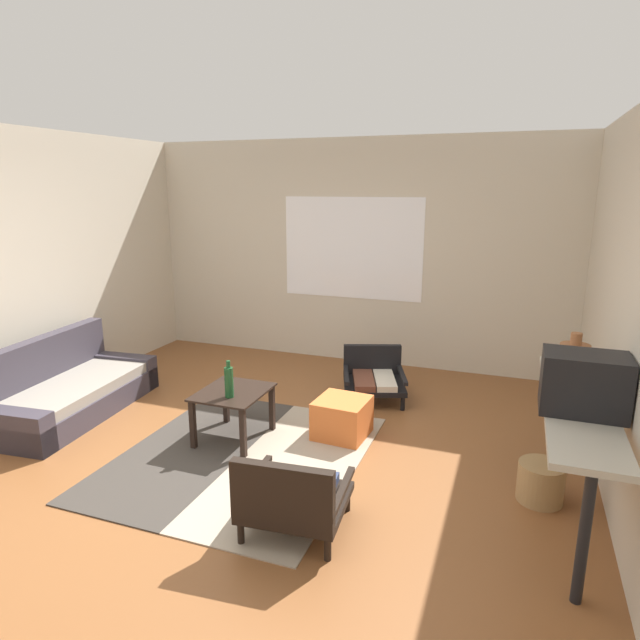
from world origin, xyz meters
name	(u,v)px	position (x,y,z in m)	size (l,w,h in m)	color
ground_plane	(236,473)	(0.00, 0.00, 0.00)	(7.80, 7.80, 0.00)	brown
far_wall_with_window	(353,253)	(0.00, 3.06, 1.35)	(5.60, 0.13, 2.70)	beige
area_rug	(242,456)	(-0.08, 0.25, 0.01)	(1.87, 2.19, 0.01)	#38332D
couch	(67,391)	(-2.08, 0.45, 0.22)	(0.95, 1.80, 0.73)	#38333D
coffee_table	(233,400)	(-0.29, 0.51, 0.36)	(0.55, 0.63, 0.45)	black
armchair_by_window	(373,376)	(0.59, 1.86, 0.24)	(0.78, 0.78, 0.51)	black
armchair_striped_foreground	(292,497)	(0.71, -0.54, 0.26)	(0.68, 0.66, 0.58)	black
ottoman_orange	(342,418)	(0.57, 0.88, 0.17)	(0.44, 0.44, 0.34)	#D1662D
console_shelf	(577,412)	(2.34, 0.32, 0.72)	(0.42, 1.87, 0.80)	#B2AD9E
crt_television	(584,383)	(2.34, 0.14, 0.99)	(0.49, 0.33, 0.37)	black
clay_vase	(574,359)	(2.34, 0.84, 0.93)	(0.21, 0.21, 0.32)	#935B38
glass_bottle	(229,382)	(-0.25, 0.38, 0.58)	(0.07, 0.07, 0.31)	#194723
wicker_basket	(541,482)	(2.18, 0.41, 0.14)	(0.31, 0.31, 0.28)	#9E7A4C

